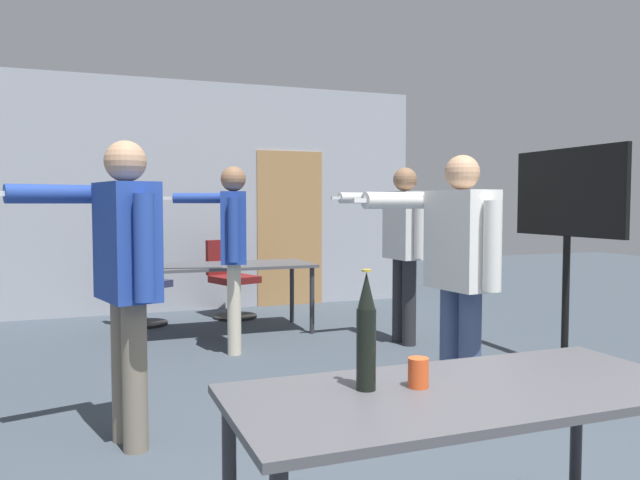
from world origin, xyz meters
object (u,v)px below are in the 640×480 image
at_px(person_center_tall, 125,264).
at_px(drink_cup, 418,373).
at_px(person_left_plaid, 232,240).
at_px(person_right_polo, 403,238).
at_px(person_near_casual, 459,260).
at_px(office_chair_near_pushed, 138,287).
at_px(tv_screen, 567,225).
at_px(beer_bottle, 366,333).
at_px(office_chair_far_right, 231,281).

height_order(person_center_tall, drink_cup, person_center_tall).
xyz_separation_m(person_left_plaid, person_right_polo, (1.62, -0.22, -0.00)).
relative_size(person_center_tall, drink_cup, 16.59).
relative_size(person_left_plaid, person_right_polo, 0.99).
distance_m(person_near_casual, office_chair_near_pushed, 4.11).
bearing_deg(person_near_casual, person_right_polo, -24.53).
bearing_deg(drink_cup, tv_screen, 39.98).
bearing_deg(person_right_polo, person_center_tall, 119.93).
distance_m(person_center_tall, beer_bottle, 1.82).
height_order(tv_screen, person_right_polo, tv_screen).
distance_m(person_right_polo, office_chair_near_pushed, 3.00).
bearing_deg(office_chair_far_right, tv_screen, 103.42).
distance_m(person_left_plaid, beer_bottle, 3.66).
bearing_deg(tv_screen, drink_cup, -50.02).
relative_size(person_left_plaid, beer_bottle, 4.11).
xyz_separation_m(person_center_tall, drink_cup, (0.86, -1.72, -0.25)).
height_order(person_near_casual, person_right_polo, person_right_polo).
bearing_deg(person_right_polo, tv_screen, -146.74).
bearing_deg(person_near_casual, beer_bottle, 131.55).
relative_size(person_near_casual, office_chair_far_right, 1.81).
bearing_deg(drink_cup, person_left_plaid, 87.22).
distance_m(person_center_tall, office_chair_near_pushed, 3.59).
distance_m(tv_screen, person_right_polo, 1.50).
distance_m(tv_screen, office_chair_far_right, 3.90).
relative_size(person_near_casual, person_right_polo, 0.98).
bearing_deg(beer_bottle, drink_cup, -12.13).
bearing_deg(beer_bottle, office_chair_far_right, 82.22).
bearing_deg(tv_screen, office_chair_near_pushed, -133.05).
bearing_deg(person_center_tall, drink_cup, -168.21).
xyz_separation_m(person_left_plaid, office_chair_far_right, (0.38, 1.76, -0.60)).
relative_size(tv_screen, person_near_casual, 1.09).
height_order(person_left_plaid, office_chair_far_right, person_left_plaid).
distance_m(person_center_tall, drink_cup, 1.94).
bearing_deg(office_chair_far_right, drink_cup, 63.88).
relative_size(person_center_tall, beer_bottle, 4.13).
bearing_deg(office_chair_far_right, person_near_casual, 78.78).
distance_m(beer_bottle, drink_cup, 0.23).
height_order(beer_bottle, drink_cup, beer_bottle).
relative_size(tv_screen, drink_cup, 17.69).
bearing_deg(office_chair_near_pushed, drink_cup, -30.27).
relative_size(tv_screen, beer_bottle, 4.41).
bearing_deg(tv_screen, beer_bottle, -52.32).
height_order(person_center_tall, office_chair_near_pushed, person_center_tall).
distance_m(office_chair_far_right, beer_bottle, 5.47).
relative_size(person_near_casual, person_left_plaid, 0.98).
distance_m(person_left_plaid, drink_cup, 3.69).
distance_m(tv_screen, person_center_tall, 3.59).
bearing_deg(beer_bottle, person_right_polo, 59.91).
relative_size(tv_screen, office_chair_far_right, 1.97).
height_order(person_near_casual, office_chair_near_pushed, person_near_casual).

